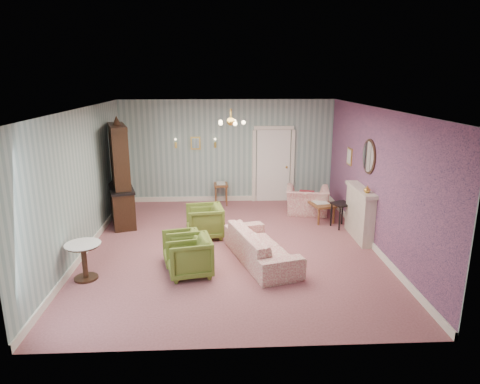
{
  "coord_description": "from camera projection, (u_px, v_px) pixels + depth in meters",
  "views": [
    {
      "loc": [
        -0.23,
        -8.44,
        3.51
      ],
      "look_at": [
        0.2,
        0.4,
        1.1
      ],
      "focal_mm": 31.87,
      "sensor_mm": 36.0,
      "label": 1
    }
  ],
  "objects": [
    {
      "name": "dresser",
      "position": [
        119.0,
        172.0,
        10.26
      ],
      "size": [
        0.96,
        1.63,
        2.56
      ],
      "primitive_type": null,
      "rotation": [
        0.0,
        0.0,
        0.3
      ],
      "color": "black",
      "rests_on": "floor"
    },
    {
      "name": "mantel_vase",
      "position": [
        367.0,
        189.0,
        8.87
      ],
      "size": [
        0.15,
        0.15,
        0.15
      ],
      "primitive_type": "imported",
      "color": "gold",
      "rests_on": "fireplace"
    },
    {
      "name": "gilt_mirror_back",
      "position": [
        196.0,
        143.0,
        11.91
      ],
      "size": [
        0.28,
        0.06,
        0.36
      ],
      "primitive_type": null,
      "color": "gold",
      "rests_on": "wall_back"
    },
    {
      "name": "wall_right",
      "position": [
        376.0,
        179.0,
        8.82
      ],
      "size": [
        0.0,
        7.0,
        7.0
      ],
      "primitive_type": "plane",
      "rotation": [
        1.57,
        0.0,
        -1.57
      ],
      "color": "gray",
      "rests_on": "ground"
    },
    {
      "name": "sofa_chintz",
      "position": [
        261.0,
        241.0,
        8.27
      ],
      "size": [
        1.22,
        2.25,
        0.84
      ],
      "primitive_type": "imported",
      "rotation": [
        0.0,
        0.0,
        1.86
      ],
      "color": "#AC4553",
      "rests_on": "floor"
    },
    {
      "name": "door",
      "position": [
        273.0,
        164.0,
        12.18
      ],
      "size": [
        1.12,
        0.12,
        2.16
      ],
      "primitive_type": null,
      "color": "white",
      "rests_on": "floor"
    },
    {
      "name": "sconce_right",
      "position": [
        215.0,
        143.0,
        11.92
      ],
      "size": [
        0.16,
        0.12,
        0.3
      ],
      "primitive_type": null,
      "color": "gold",
      "rests_on": "wall_back"
    },
    {
      "name": "chandelier",
      "position": [
        231.0,
        123.0,
        8.37
      ],
      "size": [
        0.56,
        0.56,
        0.36
      ],
      "primitive_type": null,
      "color": "gold",
      "rests_on": "ceiling"
    },
    {
      "name": "wall_right_floral",
      "position": [
        375.0,
        179.0,
        8.82
      ],
      "size": [
        0.0,
        7.0,
        7.0
      ],
      "primitive_type": "plane",
      "rotation": [
        1.57,
        0.0,
        -1.57
      ],
      "color": "#C36185",
      "rests_on": "ground"
    },
    {
      "name": "wall_back",
      "position": [
        228.0,
        152.0,
        12.06
      ],
      "size": [
        6.0,
        0.0,
        6.0
      ],
      "primitive_type": "plane",
      "rotation": [
        1.57,
        0.0,
        0.0
      ],
      "color": "gray",
      "rests_on": "ground"
    },
    {
      "name": "oval_mirror",
      "position": [
        369.0,
        157.0,
        9.1
      ],
      "size": [
        0.04,
        0.76,
        0.84
      ],
      "primitive_type": null,
      "color": "white",
      "rests_on": "wall_right"
    },
    {
      "name": "olive_chair_c",
      "position": [
        205.0,
        220.0,
        9.53
      ],
      "size": [
        0.83,
        0.88,
        0.8
      ],
      "primitive_type": "imported",
      "rotation": [
        0.0,
        0.0,
        -1.43
      ],
      "color": "#5E6F27",
      "rests_on": "floor"
    },
    {
      "name": "side_table_black",
      "position": [
        341.0,
        215.0,
        10.16
      ],
      "size": [
        0.53,
        0.53,
        0.61
      ],
      "primitive_type": null,
      "rotation": [
        0.0,
        0.0,
        0.38
      ],
      "color": "black",
      "rests_on": "floor"
    },
    {
      "name": "fireplace",
      "position": [
        360.0,
        213.0,
        9.43
      ],
      "size": [
        0.3,
        1.4,
        1.16
      ],
      "primitive_type": null,
      "color": "beige",
      "rests_on": "floor"
    },
    {
      "name": "nesting_table",
      "position": [
        221.0,
        193.0,
        12.01
      ],
      "size": [
        0.41,
        0.51,
        0.65
      ],
      "primitive_type": null,
      "rotation": [
        0.0,
        0.0,
        0.04
      ],
      "color": "brown",
      "rests_on": "floor"
    },
    {
      "name": "ceiling",
      "position": [
        231.0,
        109.0,
        8.3
      ],
      "size": [
        7.0,
        7.0,
        0.0
      ],
      "primitive_type": "plane",
      "rotation": [
        3.14,
        0.0,
        0.0
      ],
      "color": "white",
      "rests_on": "ground"
    },
    {
      "name": "wall_left",
      "position": [
        82.0,
        182.0,
        8.55
      ],
      "size": [
        0.0,
        7.0,
        7.0
      ],
      "primitive_type": "plane",
      "rotation": [
        1.57,
        0.0,
        1.57
      ],
      "color": "gray",
      "rests_on": "ground"
    },
    {
      "name": "wingback_chair",
      "position": [
        307.0,
        196.0,
        11.16
      ],
      "size": [
        1.19,
        0.89,
        0.94
      ],
      "primitive_type": "imported",
      "rotation": [
        0.0,
        0.0,
        2.96
      ],
      "color": "#AC4553",
      "rests_on": "floor"
    },
    {
      "name": "burgundy_cushion",
      "position": [
        307.0,
        198.0,
        11.01
      ],
      "size": [
        0.41,
        0.28,
        0.39
      ],
      "primitive_type": "cube",
      "rotation": [
        0.17,
        0.0,
        -0.35
      ],
      "color": "maroon",
      "rests_on": "wingback_chair"
    },
    {
      "name": "pedestal_table",
      "position": [
        84.0,
        261.0,
        7.54
      ],
      "size": [
        0.78,
        0.78,
        0.68
      ],
      "primitive_type": null,
      "rotation": [
        0.0,
        0.0,
        0.29
      ],
      "color": "black",
      "rests_on": "floor"
    },
    {
      "name": "olive_chair_a",
      "position": [
        189.0,
        254.0,
        7.7
      ],
      "size": [
        0.86,
        0.9,
        0.79
      ],
      "primitive_type": "imported",
      "rotation": [
        0.0,
        0.0,
        -1.37
      ],
      "color": "#5E6F27",
      "rests_on": "floor"
    },
    {
      "name": "wall_front",
      "position": [
        239.0,
        247.0,
        5.31
      ],
      "size": [
        6.0,
        0.0,
        6.0
      ],
      "primitive_type": "plane",
      "rotation": [
        -1.57,
        0.0,
        0.0
      ],
      "color": "gray",
      "rests_on": "ground"
    },
    {
      "name": "framed_print",
      "position": [
        350.0,
        157.0,
        10.47
      ],
      "size": [
        0.04,
        0.34,
        0.42
      ],
      "primitive_type": null,
      "color": "gold",
      "rests_on": "wall_right"
    },
    {
      "name": "floor",
      "position": [
        232.0,
        247.0,
        9.07
      ],
      "size": [
        7.0,
        7.0,
        0.0
      ],
      "primitive_type": "plane",
      "color": "#99595E",
      "rests_on": "ground"
    },
    {
      "name": "sconce_left",
      "position": [
        176.0,
        143.0,
        11.87
      ],
      "size": [
        0.16,
        0.12,
        0.3
      ],
      "primitive_type": null,
      "color": "gold",
      "rests_on": "wall_back"
    },
    {
      "name": "olive_chair_b",
      "position": [
        182.0,
        247.0,
        8.14
      ],
      "size": [
        0.77,
        0.81,
        0.7
      ],
      "primitive_type": "imported",
      "rotation": [
        0.0,
        0.0,
        -1.35
      ],
      "color": "#5E6F27",
      "rests_on": "floor"
    },
    {
      "name": "coffee_table",
      "position": [
        319.0,
        211.0,
        10.75
      ],
      "size": [
        0.69,
        0.99,
        0.46
      ],
      "primitive_type": null,
      "rotation": [
        0.0,
        0.0,
        0.22
      ],
      "color": "brown",
      "rests_on": "floor"
    }
  ]
}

